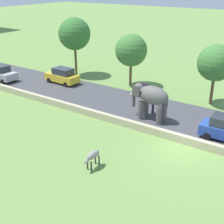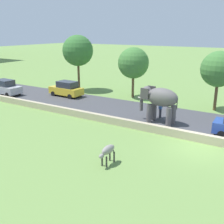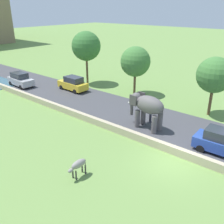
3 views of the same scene
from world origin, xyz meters
The scene contains 11 objects.
ground_plane centered at (0.00, 0.00, 0.00)m, with size 220.00×220.00×0.00m, color #6B8E47.
road_surface centered at (5.00, 20.00, 0.03)m, with size 7.00×120.00×0.06m, color #424247.
barrier_wall centered at (1.20, 18.00, 0.31)m, with size 0.40×110.00×0.61m, color tan.
elephant centered at (3.44, 4.21, 2.04)m, with size 1.59×3.51×2.99m.
person_beside_elephant centered at (4.73, 4.58, 0.87)m, with size 0.36×0.22×1.63m.
car_yellow centered at (6.57, 16.93, 0.90)m, with size 1.90×4.06×1.80m.
car_silver centered at (3.43, 23.63, 0.90)m, with size 1.93×4.07×1.80m.
cow_grey centered at (-4.95, 3.81, 0.84)m, with size 1.40×0.48×1.15m.
tree_near centered at (9.84, 1.07, 3.96)m, with size 3.33×3.33×5.64m.
tree_mid centered at (9.99, 17.80, 4.99)m, with size 3.78×3.78×6.90m.
tree_far centered at (10.36, 10.26, 3.90)m, with size 3.46×3.46×5.64m.
Camera 2 is at (-16.90, -3.94, 7.45)m, focal length 43.81 mm.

